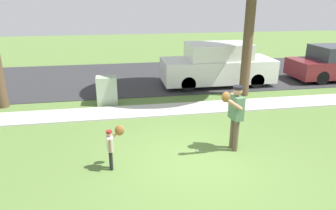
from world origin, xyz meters
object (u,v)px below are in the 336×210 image
Objects in this scene: person_adult at (235,111)px; person_child at (113,142)px; utility_cabinet at (107,90)px; baseball at (198,151)px; parked_van_white at (217,65)px.

person_child is (-3.08, -0.39, -0.41)m from person_adult.
person_adult is 1.70× the size of person_child.
utility_cabinet reaches higher than person_child.
person_adult reaches higher than baseball.
utility_cabinet is at bearing -60.29° from person_adult.
person_child is 0.97× the size of utility_cabinet.
person_child is 2.27m from baseball.
utility_cabinet is (-2.37, 4.25, 0.49)m from baseball.
utility_cabinet is (-3.32, 4.26, -0.56)m from person_adult.
person_child is 0.20× the size of parked_van_white.
baseball is at bearing -112.41° from parked_van_white.
parked_van_white reaches higher than person_child.
baseball is 6.70m from parked_van_white.
baseball is 0.07× the size of utility_cabinet.
person_child is at bearing -125.56° from parked_van_white.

